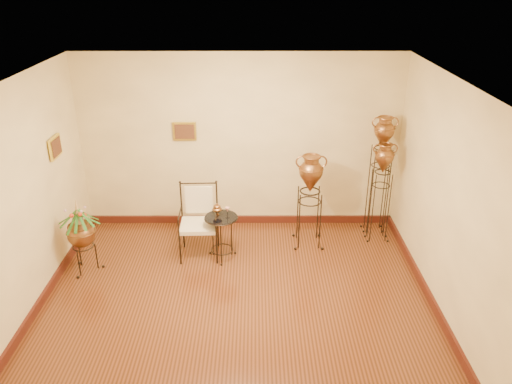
{
  "coord_description": "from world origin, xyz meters",
  "views": [
    {
      "loc": [
        0.24,
        -4.92,
        3.94
      ],
      "look_at": [
        0.25,
        1.3,
        1.1
      ],
      "focal_mm": 35.0,
      "sensor_mm": 36.0,
      "label": 1
    }
  ],
  "objects_px": {
    "armchair": "(199,223)",
    "planter_urn": "(81,231)",
    "amphora_mid": "(381,191)",
    "side_table": "(222,237)",
    "amphora_tall": "(379,175)"
  },
  "relations": [
    {
      "from": "amphora_mid",
      "to": "armchair",
      "type": "distance_m",
      "value": 2.79
    },
    {
      "from": "amphora_tall",
      "to": "armchair",
      "type": "bearing_deg",
      "value": -165.75
    },
    {
      "from": "amphora_tall",
      "to": "planter_urn",
      "type": "xyz_separation_m",
      "value": [
        -4.3,
        -1.09,
        -0.37
      ]
    },
    {
      "from": "amphora_mid",
      "to": "planter_urn",
      "type": "distance_m",
      "value": 4.4
    },
    {
      "from": "amphora_mid",
      "to": "planter_urn",
      "type": "bearing_deg",
      "value": -167.85
    },
    {
      "from": "amphora_mid",
      "to": "side_table",
      "type": "distance_m",
      "value": 2.51
    },
    {
      "from": "armchair",
      "to": "side_table",
      "type": "xyz_separation_m",
      "value": [
        0.33,
        -0.08,
        -0.19
      ]
    },
    {
      "from": "amphora_tall",
      "to": "amphora_mid",
      "type": "xyz_separation_m",
      "value": [
        0.0,
        -0.16,
        -0.19
      ]
    },
    {
      "from": "armchair",
      "to": "planter_urn",
      "type": "bearing_deg",
      "value": -167.63
    },
    {
      "from": "amphora_mid",
      "to": "planter_urn",
      "type": "height_order",
      "value": "amphora_mid"
    },
    {
      "from": "amphora_mid",
      "to": "armchair",
      "type": "height_order",
      "value": "amphora_mid"
    },
    {
      "from": "amphora_mid",
      "to": "side_table",
      "type": "height_order",
      "value": "amphora_mid"
    },
    {
      "from": "amphora_tall",
      "to": "amphora_mid",
      "type": "bearing_deg",
      "value": -90.0
    },
    {
      "from": "armchair",
      "to": "side_table",
      "type": "height_order",
      "value": "armchair"
    },
    {
      "from": "armchair",
      "to": "amphora_mid",
      "type": "bearing_deg",
      "value": 9.12
    }
  ]
}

